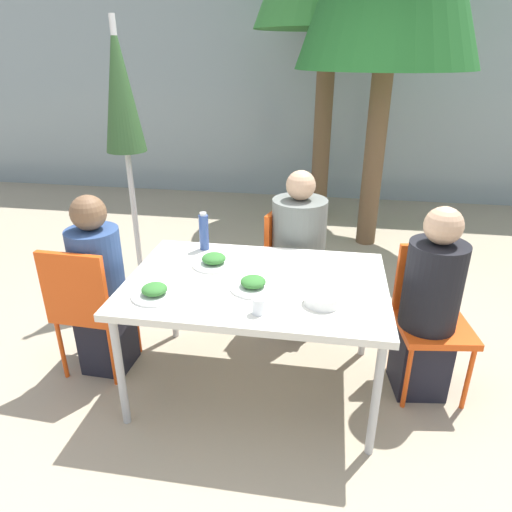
% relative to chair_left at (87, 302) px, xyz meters
% --- Properties ---
extents(ground_plane, '(24.00, 24.00, 0.00)m').
position_rel_chair_left_xyz_m(ground_plane, '(1.02, 0.04, -0.51)').
color(ground_plane, tan).
extents(building_facade, '(10.00, 0.20, 3.00)m').
position_rel_chair_left_xyz_m(building_facade, '(1.02, 4.21, 0.99)').
color(building_facade, '#89999E').
rests_on(building_facade, ground).
extents(dining_table, '(1.44, 0.97, 0.72)m').
position_rel_chair_left_xyz_m(dining_table, '(1.02, 0.04, 0.16)').
color(dining_table, silver).
rests_on(dining_table, ground).
extents(chair_left, '(0.42, 0.42, 0.87)m').
position_rel_chair_left_xyz_m(chair_left, '(0.00, 0.00, 0.00)').
color(chair_left, '#E54C14').
rests_on(chair_left, ground).
extents(person_left, '(0.31, 0.31, 1.15)m').
position_rel_chair_left_xyz_m(person_left, '(0.05, 0.08, 0.04)').
color(person_left, black).
rests_on(person_left, ground).
extents(chair_right, '(0.45, 0.45, 0.87)m').
position_rel_chair_left_xyz_m(chair_right, '(2.03, 0.26, 0.00)').
color(chair_right, '#E54C14').
rests_on(chair_right, ground).
extents(person_right, '(0.32, 0.32, 1.16)m').
position_rel_chair_left_xyz_m(person_right, '(1.99, 0.17, 0.04)').
color(person_right, black).
rests_on(person_right, ground).
extents(chair_far, '(0.48, 0.48, 0.87)m').
position_rel_chair_left_xyz_m(chair_far, '(1.14, 0.84, 0.00)').
color(chair_far, '#E54C14').
rests_on(chair_far, ground).
extents(person_far, '(0.41, 0.41, 1.17)m').
position_rel_chair_left_xyz_m(person_far, '(1.20, 0.77, 0.03)').
color(person_far, black).
rests_on(person_far, ground).
extents(closed_umbrella, '(0.36, 0.36, 2.12)m').
position_rel_chair_left_xyz_m(closed_umbrella, '(-0.14, 1.09, 1.01)').
color(closed_umbrella, '#333333').
rests_on(closed_umbrella, ground).
extents(plate_0, '(0.26, 0.26, 0.07)m').
position_rel_chair_left_xyz_m(plate_0, '(0.74, 0.20, 0.24)').
color(plate_0, white).
rests_on(plate_0, dining_table).
extents(plate_1, '(0.24, 0.24, 0.07)m').
position_rel_chair_left_xyz_m(plate_1, '(0.53, -0.22, 0.23)').
color(plate_1, white).
rests_on(plate_1, dining_table).
extents(plate_2, '(0.25, 0.25, 0.07)m').
position_rel_chair_left_xyz_m(plate_2, '(1.02, -0.05, 0.23)').
color(plate_2, white).
rests_on(plate_2, dining_table).
extents(bottle, '(0.06, 0.06, 0.25)m').
position_rel_chair_left_xyz_m(bottle, '(0.62, 0.42, 0.33)').
color(bottle, '#334C8E').
rests_on(bottle, dining_table).
extents(drinking_cup, '(0.06, 0.06, 0.08)m').
position_rel_chair_left_xyz_m(drinking_cup, '(1.09, -0.30, 0.25)').
color(drinking_cup, white).
rests_on(drinking_cup, dining_table).
extents(salad_bowl, '(0.19, 0.19, 0.06)m').
position_rel_chair_left_xyz_m(salad_bowl, '(1.39, -0.15, 0.24)').
color(salad_bowl, white).
rests_on(salad_bowl, dining_table).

